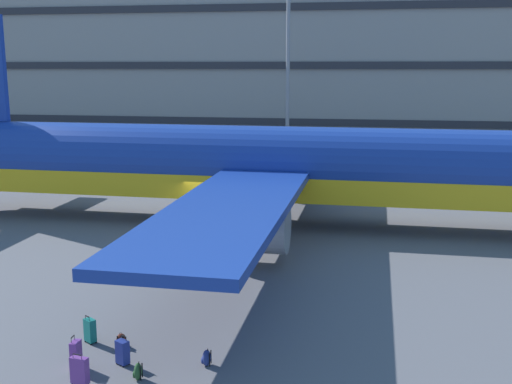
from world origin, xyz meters
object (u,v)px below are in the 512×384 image
(suitcase_teal, at_px, (76,354))
(backpack_upright, at_px, (121,340))
(suitcase_navy, at_px, (90,330))
(backpack_red, at_px, (138,372))
(airliner, at_px, (282,167))
(suitcase_small, at_px, (80,370))
(backpack_large, at_px, (206,358))
(suitcase_laid_flat, at_px, (122,352))

(suitcase_teal, bearing_deg, backpack_upright, 66.21)
(suitcase_navy, bearing_deg, backpack_red, -41.16)
(airliner, relative_size, backpack_red, 82.66)
(suitcase_small, distance_m, backpack_large, 3.44)
(backpack_large, bearing_deg, backpack_red, -145.42)
(backpack_upright, bearing_deg, suitcase_navy, 175.42)
(suitcase_navy, height_order, suitcase_teal, suitcase_teal)
(airliner, xyz_separation_m, backpack_red, (-1.59, -17.46, -2.85))
(suitcase_laid_flat, bearing_deg, suitcase_small, -118.32)
(backpack_red, bearing_deg, airliner, 84.79)
(suitcase_laid_flat, height_order, backpack_red, suitcase_laid_flat)
(backpack_large, bearing_deg, suitcase_teal, -167.17)
(airliner, height_order, backpack_upright, airliner)
(backpack_upright, bearing_deg, backpack_red, -57.20)
(suitcase_navy, height_order, backpack_large, suitcase_navy)
(suitcase_laid_flat, distance_m, suitcase_small, 1.45)
(backpack_red, bearing_deg, backpack_large, 34.58)
(suitcase_teal, distance_m, backpack_red, 1.94)
(suitcase_navy, distance_m, suitcase_teal, 1.69)
(backpack_upright, distance_m, backpack_red, 2.24)
(suitcase_navy, distance_m, suitcase_laid_flat, 1.94)
(airliner, distance_m, suitcase_teal, 17.70)
(airliner, xyz_separation_m, suitcase_teal, (-3.50, -17.15, -2.66))
(suitcase_teal, relative_size, backpack_red, 1.80)
(backpack_upright, bearing_deg, suitcase_small, -94.77)
(suitcase_small, relative_size, backpack_large, 1.73)
(suitcase_small, relative_size, backpack_red, 1.67)
(suitcase_navy, bearing_deg, airliner, 76.08)
(suitcase_navy, bearing_deg, backpack_large, -12.47)
(suitcase_small, height_order, suitcase_teal, suitcase_teal)
(suitcase_small, xyz_separation_m, backpack_red, (1.41, 0.51, -0.18))
(suitcase_teal, distance_m, backpack_upright, 1.73)
(suitcase_teal, relative_size, backpack_large, 1.86)
(suitcase_small, xyz_separation_m, backpack_large, (3.03, 1.62, -0.19))
(backpack_upright, relative_size, backpack_red, 0.86)
(suitcase_small, xyz_separation_m, suitcase_teal, (-0.49, 0.82, 0.02))
(airliner, bearing_deg, backpack_red, -95.21)
(backpack_upright, bearing_deg, airliner, 79.79)
(suitcase_navy, xyz_separation_m, backpack_upright, (1.03, -0.08, -0.20))
(suitcase_navy, height_order, suitcase_laid_flat, suitcase_navy)
(suitcase_teal, bearing_deg, suitcase_laid_flat, 21.12)
(suitcase_small, xyz_separation_m, backpack_upright, (0.20, 2.39, -0.21))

